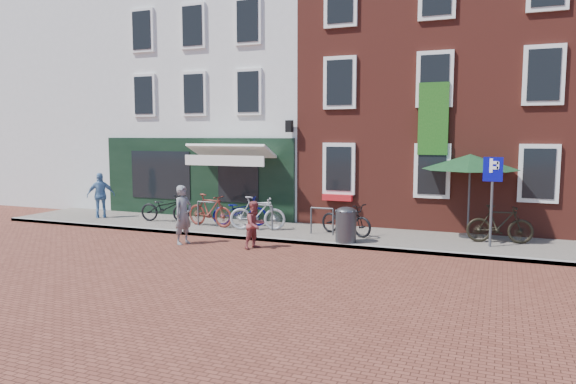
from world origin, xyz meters
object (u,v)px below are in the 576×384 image
at_px(parasol, 470,159).
at_px(boy, 255,225).
at_px(bicycle_3, 258,213).
at_px(bicycle_5, 500,224).
at_px(cafe_person, 101,195).
at_px(parking_sign, 492,186).
at_px(bicycle_1, 210,210).
at_px(bicycle_2, 240,211).
at_px(bicycle_4, 346,219).
at_px(woman, 183,215).
at_px(bicycle_0, 165,208).
at_px(litter_bin, 346,223).

relative_size(parasol, boy, 2.12).
bearing_deg(bicycle_3, bicycle_5, -101.60).
bearing_deg(cafe_person, parking_sign, 136.39).
bearing_deg(cafe_person, bicycle_1, 135.40).
bearing_deg(bicycle_3, bicycle_2, 42.83).
xyz_separation_m(bicycle_1, bicycle_4, (4.59, 0.19, -0.05)).
height_order(parasol, bicycle_1, parasol).
distance_m(bicycle_1, bicycle_5, 8.92).
height_order(cafe_person, bicycle_1, cafe_person).
bearing_deg(woman, bicycle_0, 55.26).
relative_size(parasol, bicycle_5, 1.56).
distance_m(litter_bin, woman, 4.63).
bearing_deg(cafe_person, boy, 119.71).
distance_m(bicycle_2, bicycle_5, 8.06).
height_order(parking_sign, bicycle_5, parking_sign).
height_order(bicycle_0, bicycle_3, bicycle_3).
bearing_deg(bicycle_3, bicycle_4, -102.67).
height_order(bicycle_1, bicycle_5, same).
xyz_separation_m(woman, bicycle_3, (1.24, 2.34, -0.21)).
relative_size(parasol, bicycle_4, 1.51).
distance_m(cafe_person, bicycle_1, 4.63).
relative_size(parking_sign, bicycle_3, 1.36).
bearing_deg(bicycle_3, woman, 135.18).
bearing_deg(bicycle_5, bicycle_2, 82.18).
relative_size(bicycle_3, bicycle_4, 0.97).
relative_size(cafe_person, bicycle_3, 0.92).
bearing_deg(cafe_person, bicycle_0, 139.36).
distance_m(parking_sign, bicycle_4, 4.25).
distance_m(bicycle_2, bicycle_3, 1.05).
height_order(bicycle_3, bicycle_5, same).
bearing_deg(bicycle_3, boy, -173.40).
relative_size(parking_sign, parasol, 0.87).
height_order(bicycle_0, bicycle_1, bicycle_1).
height_order(boy, bicycle_5, boy).
relative_size(litter_bin, bicycle_5, 0.60).
distance_m(woman, bicycle_4, 4.82).
height_order(bicycle_2, bicycle_5, bicycle_5).
distance_m(bicycle_4, bicycle_5, 4.33).
bearing_deg(cafe_person, litter_bin, 130.86).
distance_m(litter_bin, bicycle_2, 4.29).
bearing_deg(bicycle_4, boy, 161.97).
xyz_separation_m(bicycle_2, bicycle_5, (8.06, 0.12, 0.05)).
bearing_deg(bicycle_1, litter_bin, -91.64).
xyz_separation_m(boy, bicycle_5, (6.24, 2.76, -0.02)).
relative_size(bicycle_1, bicycle_3, 1.00).
xyz_separation_m(woman, bicycle_5, (8.40, 2.99, -0.21)).
bearing_deg(bicycle_5, bicycle_3, 86.52).
relative_size(bicycle_1, bicycle_5, 1.00).
bearing_deg(bicycle_5, boy, 105.21).
xyz_separation_m(parking_sign, parasol, (-0.64, 1.21, 0.65)).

